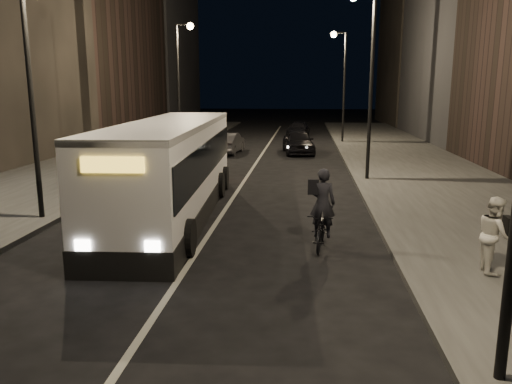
% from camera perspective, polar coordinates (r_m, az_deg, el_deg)
% --- Properties ---
extents(ground, '(180.00, 180.00, 0.00)m').
position_cam_1_polar(ground, '(11.87, -8.32, -9.13)').
color(ground, black).
rests_on(ground, ground).
extents(sidewalk_right, '(7.00, 70.00, 0.16)m').
position_cam_1_polar(sidewalk_right, '(25.73, 18.45, 1.99)').
color(sidewalk_right, '#363734').
rests_on(sidewalk_right, ground).
extents(sidewalk_left, '(7.00, 70.00, 0.16)m').
position_cam_1_polar(sidewalk_left, '(27.50, -18.63, 2.58)').
color(sidewalk_left, '#363734').
rests_on(sidewalk_left, ground).
extents(streetlight_right_mid, '(1.20, 0.44, 8.12)m').
position_cam_1_polar(streetlight_right_mid, '(22.91, 12.47, 14.44)').
color(streetlight_right_mid, black).
rests_on(streetlight_right_mid, sidewalk_right).
extents(streetlight_right_far, '(1.20, 0.44, 8.12)m').
position_cam_1_polar(streetlight_right_far, '(38.84, 9.70, 13.39)').
color(streetlight_right_far, black).
rests_on(streetlight_right_far, sidewalk_right).
extents(streetlight_left_near, '(1.20, 0.44, 8.12)m').
position_cam_1_polar(streetlight_left_near, '(16.86, -23.91, 14.75)').
color(streetlight_left_near, black).
rests_on(streetlight_left_near, sidewalk_left).
extents(streetlight_left_far, '(1.20, 0.44, 8.12)m').
position_cam_1_polar(streetlight_left_far, '(33.75, -8.48, 13.68)').
color(streetlight_left_far, black).
rests_on(streetlight_left_far, sidewalk_left).
extents(city_bus, '(3.23, 11.80, 3.15)m').
position_cam_1_polar(city_bus, '(16.71, -9.58, 3.05)').
color(city_bus, white).
rests_on(city_bus, ground).
extents(cyclist_on_bicycle, '(0.87, 1.97, 2.20)m').
position_cam_1_polar(cyclist_on_bicycle, '(13.35, 7.53, -3.41)').
color(cyclist_on_bicycle, black).
rests_on(cyclist_on_bicycle, ground).
extents(pedestrian_woman, '(0.71, 0.88, 1.73)m').
position_cam_1_polar(pedestrian_woman, '(12.31, 25.58, -4.42)').
color(pedestrian_woman, silver).
rests_on(pedestrian_woman, sidewalk_right).
extents(car_near, '(2.38, 4.73, 1.55)m').
position_cam_1_polar(car_near, '(32.64, 4.84, 5.76)').
color(car_near, black).
rests_on(car_near, ground).
extents(car_mid, '(1.71, 4.19, 1.35)m').
position_cam_1_polar(car_mid, '(32.59, -3.19, 5.60)').
color(car_mid, '#313133').
rests_on(car_mid, ground).
extents(car_far, '(2.19, 4.29, 1.19)m').
position_cam_1_polar(car_far, '(44.71, 4.85, 7.18)').
color(car_far, black).
rests_on(car_far, ground).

